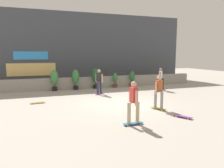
{
  "coord_description": "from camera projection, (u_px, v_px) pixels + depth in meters",
  "views": [
    {
      "loc": [
        -4.27,
        -10.64,
        2.7
      ],
      "look_at": [
        0.0,
        1.5,
        0.9
      ],
      "focal_mm": 34.06,
      "sensor_mm": 36.0,
      "label": 1
    }
  ],
  "objects": [
    {
      "name": "skater_by_wall_right",
      "position": [
        133.0,
        101.0,
        8.06
      ],
      "size": [
        0.8,
        0.56,
        1.7
      ],
      "color": "#266699",
      "rests_on": "ground"
    },
    {
      "name": "skateboard_near_camera",
      "position": [
        38.0,
        102.0,
        11.78
      ],
      "size": [
        0.82,
        0.27,
        0.08
      ],
      "color": "#BF8C26",
      "rests_on": "ground"
    },
    {
      "name": "ground_plane",
      "position": [
        121.0,
        104.0,
        11.72
      ],
      "size": [
        48.0,
        48.0,
        0.0
      ],
      "primitive_type": "plane",
      "color": "#A8A093"
    },
    {
      "name": "potted_plant_0",
      "position": [
        54.0,
        79.0,
        15.76
      ],
      "size": [
        0.54,
        0.54,
        1.56
      ],
      "color": "black",
      "rests_on": "ground"
    },
    {
      "name": "potted_plant_4",
      "position": [
        132.0,
        78.0,
        17.86
      ],
      "size": [
        0.43,
        0.43,
        1.33
      ],
      "color": "brown",
      "rests_on": "ground"
    },
    {
      "name": "building_backdrop",
      "position": [
        83.0,
        49.0,
        20.61
      ],
      "size": [
        20.0,
        2.08,
        6.5
      ],
      "color": "#424751",
      "rests_on": "ground"
    },
    {
      "name": "skateboard_aside",
      "position": [
        183.0,
        116.0,
        9.09
      ],
      "size": [
        0.56,
        0.8,
        0.08
      ],
      "color": "#72338C",
      "rests_on": "ground"
    },
    {
      "name": "potted_plant_1",
      "position": [
        76.0,
        78.0,
        16.27
      ],
      "size": [
        0.53,
        0.53,
        1.54
      ],
      "color": "black",
      "rests_on": "ground"
    },
    {
      "name": "skater_by_wall_left",
      "position": [
        99.0,
        80.0,
        14.44
      ],
      "size": [
        0.74,
        0.67,
        1.7
      ],
      "color": "#72338C",
      "rests_on": "ground"
    },
    {
      "name": "potted_plant_2",
      "position": [
        95.0,
        77.0,
        16.79
      ],
      "size": [
        0.57,
        0.57,
        1.61
      ],
      "color": "black",
      "rests_on": "ground"
    },
    {
      "name": "skater_far_left",
      "position": [
        159.0,
        91.0,
        10.34
      ],
      "size": [
        0.52,
        0.81,
        1.7
      ],
      "color": "#BF8C26",
      "rests_on": "ground"
    },
    {
      "name": "skater_foreground",
      "position": [
        161.0,
        78.0,
        16.0
      ],
      "size": [
        0.73,
        0.68,
        1.7
      ],
      "color": "#266699",
      "rests_on": "ground"
    },
    {
      "name": "planter_wall",
      "position": [
        94.0,
        82.0,
        17.26
      ],
      "size": [
        18.0,
        0.4,
        0.9
      ],
      "primitive_type": "cube",
      "color": "gray",
      "rests_on": "ground"
    },
    {
      "name": "potted_plant_3",
      "position": [
        115.0,
        80.0,
        17.37
      ],
      "size": [
        0.37,
        0.37,
        1.2
      ],
      "color": "brown",
      "rests_on": "ground"
    }
  ]
}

